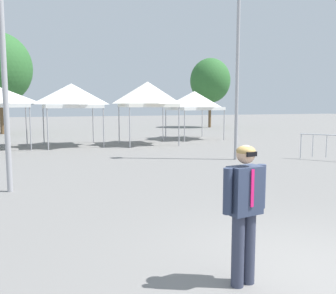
# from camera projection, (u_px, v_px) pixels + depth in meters

# --- Properties ---
(ground_plane) EXTENTS (140.00, 140.00, 0.00)m
(ground_plane) POSITION_uv_depth(u_px,v_px,m) (313.00, 273.00, 4.90)
(ground_plane) COLOR slate
(canopy_tent_far_left) EXTENTS (3.06, 3.06, 3.42)m
(canopy_tent_far_left) POSITION_uv_depth(u_px,v_px,m) (72.00, 96.00, 19.76)
(canopy_tent_far_left) COLOR #9E9EA3
(canopy_tent_far_left) RESTS_ON ground
(canopy_tent_right_of_center) EXTENTS (3.01, 3.01, 3.58)m
(canopy_tent_right_of_center) POSITION_uv_depth(u_px,v_px,m) (148.00, 94.00, 20.61)
(canopy_tent_right_of_center) COLOR #9E9EA3
(canopy_tent_right_of_center) RESTS_ON ground
(canopy_tent_behind_right) EXTENTS (3.16, 3.16, 3.17)m
(canopy_tent_behind_right) POSITION_uv_depth(u_px,v_px,m) (194.00, 101.00, 23.92)
(canopy_tent_behind_right) COLOR #9E9EA3
(canopy_tent_behind_right) RESTS_ON ground
(person_foreground) EXTENTS (0.64, 0.30, 1.78)m
(person_foreground) POSITION_uv_depth(u_px,v_px,m) (245.00, 205.00, 4.48)
(person_foreground) COLOR #33384C
(person_foreground) RESTS_ON ground
(light_pole_opposite_side) EXTENTS (0.36, 0.36, 7.84)m
(light_pole_opposite_side) POSITION_uv_depth(u_px,v_px,m) (238.00, 50.00, 14.60)
(light_pole_opposite_side) COLOR #9E9EA3
(light_pole_opposite_side) RESTS_ON ground
(tree_behind_tents_right) EXTENTS (4.01, 4.01, 6.90)m
(tree_behind_tents_right) POSITION_uv_depth(u_px,v_px,m) (210.00, 81.00, 36.24)
(tree_behind_tents_right) COLOR brown
(tree_behind_tents_right) RESTS_ON ground
(crowd_barrier_mid_lot) EXTENTS (1.35, 1.67, 1.08)m
(crowd_barrier_mid_lot) POSITION_uv_depth(u_px,v_px,m) (327.00, 142.00, 14.79)
(crowd_barrier_mid_lot) COLOR #B7BABF
(crowd_barrier_mid_lot) RESTS_ON ground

